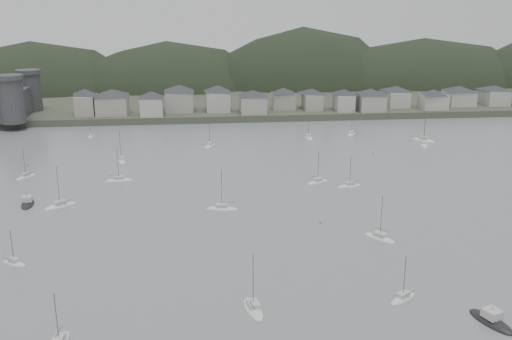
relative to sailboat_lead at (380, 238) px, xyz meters
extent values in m
plane|color=slate|center=(-24.08, -37.36, -0.18)|extent=(900.00, 900.00, 0.00)
cube|color=#383D2D|center=(-24.08, 257.64, 1.32)|extent=(900.00, 250.00, 3.00)
ellipsoid|color=black|center=(-134.95, 234.58, -10.32)|extent=(138.98, 92.48, 81.13)
ellipsoid|color=black|center=(-56.37, 235.51, -10.14)|extent=(132.08, 90.41, 79.74)
ellipsoid|color=black|center=(26.57, 235.58, -12.85)|extent=(133.88, 88.37, 101.41)
ellipsoid|color=black|center=(101.87, 230.55, -10.49)|extent=(165.81, 81.78, 82.55)
cylinder|color=#2E2F31|center=(-116.08, 128.64, 11.82)|extent=(10.00, 10.00, 18.00)
cylinder|color=#2E2F31|center=(-116.08, 156.64, 11.32)|extent=(10.00, 10.00, 17.00)
cube|color=#2E2F31|center=(-116.08, 142.64, 8.82)|extent=(3.50, 30.00, 12.00)
cube|color=gray|center=(-89.08, 144.60, 7.12)|extent=(8.34, 12.91, 8.59)
pyramid|color=#29292E|center=(-89.08, 144.60, 12.91)|extent=(15.78, 15.78, 3.01)
cube|color=gray|center=(-77.40, 143.96, 7.00)|extent=(13.68, 13.35, 8.36)
pyramid|color=#29292E|center=(-77.40, 143.96, 12.64)|extent=(20.07, 20.07, 2.93)
cube|color=#A2A199|center=(-59.65, 138.66, 6.86)|extent=(9.78, 10.20, 8.08)
pyramid|color=#29292E|center=(-59.65, 138.66, 12.31)|extent=(14.83, 14.83, 2.83)
cube|color=gray|center=(-47.59, 148.29, 7.37)|extent=(12.59, 13.33, 9.09)
pyramid|color=#29292E|center=(-47.59, 148.29, 13.51)|extent=(19.24, 19.24, 3.18)
cube|color=#A2A199|center=(-29.82, 146.74, 7.26)|extent=(10.74, 12.17, 8.87)
pyramid|color=#29292E|center=(-29.82, 146.74, 13.24)|extent=(17.01, 17.01, 3.10)
cube|color=gray|center=(-14.15, 140.17, 6.67)|extent=(11.63, 12.09, 7.69)
pyramid|color=#29292E|center=(-14.15, 140.17, 11.86)|extent=(17.61, 17.61, 2.69)
cube|color=gray|center=(1.18, 148.84, 6.54)|extent=(10.37, 9.35, 7.44)
pyramid|color=#29292E|center=(1.18, 148.84, 11.56)|extent=(14.65, 14.65, 2.60)
cube|color=gray|center=(14.55, 146.44, 6.43)|extent=(8.24, 12.20, 7.22)
pyramid|color=#29292E|center=(14.55, 146.44, 11.31)|extent=(15.17, 15.17, 2.53)
cube|color=#A2A199|center=(28.42, 141.19, 6.55)|extent=(8.06, 10.91, 7.46)
pyramid|color=#29292E|center=(28.42, 141.19, 11.59)|extent=(14.08, 14.08, 2.61)
cube|color=gray|center=(40.74, 139.70, 6.65)|extent=(11.73, 11.78, 7.66)
pyramid|color=#29292E|center=(40.74, 139.70, 11.83)|extent=(17.46, 17.46, 2.68)
cube|color=#A2A199|center=(56.56, 149.55, 6.49)|extent=(10.19, 13.02, 7.33)
pyramid|color=#29292E|center=(56.56, 149.55, 11.44)|extent=(17.23, 17.23, 2.57)
cube|color=#A2A199|center=(71.47, 140.71, 6.26)|extent=(11.70, 9.81, 6.88)
pyramid|color=#29292E|center=(71.47, 140.71, 10.90)|extent=(15.97, 15.97, 2.41)
cube|color=#A2A199|center=(88.32, 149.55, 6.32)|extent=(12.83, 12.48, 7.00)
pyramid|color=#29292E|center=(88.32, 149.55, 11.05)|extent=(18.79, 18.79, 2.45)
cube|color=#A2A199|center=(106.65, 150.07, 6.31)|extent=(11.07, 13.50, 6.97)
pyramid|color=#29292E|center=(106.65, 150.07, 11.01)|extent=(18.25, 18.25, 2.44)
ellipsoid|color=silver|center=(0.00, 0.00, -0.13)|extent=(6.87, 7.93, 1.60)
cube|color=#B9B9B5|center=(0.00, 0.00, 0.97)|extent=(3.09, 3.30, 0.70)
cylinder|color=#3F3F42|center=(0.00, 0.00, 5.03)|extent=(0.12, 0.12, 10.01)
cylinder|color=#3F3F42|center=(0.87, 1.15, 1.52)|extent=(2.25, 2.94, 0.10)
ellipsoid|color=silver|center=(44.17, 83.77, -0.13)|extent=(4.96, 9.31, 1.78)
cube|color=#B9B9B5|center=(44.17, 83.77, 1.06)|extent=(2.66, 3.50, 0.70)
cylinder|color=#3F3F42|center=(44.17, 83.77, 5.57)|extent=(0.12, 0.12, 11.10)
cylinder|color=#3F3F42|center=(43.77, 85.31, 1.61)|extent=(1.09, 3.89, 0.10)
cube|color=#B9B9B5|center=(-62.96, -34.73, 0.87)|extent=(1.88, 2.64, 0.70)
cylinder|color=#3F3F42|center=(-62.96, -34.73, 4.39)|extent=(0.12, 0.12, 8.73)
cylinder|color=#3F3F42|center=(-63.14, -33.48, 1.42)|extent=(0.56, 3.13, 0.10)
ellipsoid|color=silver|center=(-92.72, 57.70, -0.13)|extent=(5.93, 7.03, 1.41)
cube|color=#B9B9B5|center=(-92.72, 57.70, 0.88)|extent=(2.69, 2.90, 0.70)
cylinder|color=#3F3F42|center=(-92.72, 57.70, 4.42)|extent=(0.12, 0.12, 8.79)
cylinder|color=#3F3F42|center=(-91.98, 56.67, 1.43)|extent=(1.93, 2.63, 0.10)
ellipsoid|color=silver|center=(-76.53, 29.62, -0.13)|extent=(8.77, 7.22, 1.74)
cube|color=#B9B9B5|center=(-76.53, 29.62, 1.05)|extent=(3.60, 3.31, 0.70)
cylinder|color=#3F3F42|center=(-76.53, 29.62, 5.47)|extent=(0.12, 0.12, 10.90)
cylinder|color=#3F3F42|center=(-75.24, 28.74, 1.60)|extent=(3.30, 2.30, 0.10)
ellipsoid|color=silver|center=(-63.97, 50.86, -0.13)|extent=(8.41, 3.24, 1.65)
cube|color=#B9B9B5|center=(-63.97, 50.86, 1.00)|extent=(3.01, 2.02, 0.70)
cylinder|color=#3F3F42|center=(-63.97, 50.86, 5.17)|extent=(0.12, 0.12, 10.29)
cylinder|color=#3F3F42|center=(-65.45, 50.97, 1.55)|extent=(3.70, 0.38, 0.10)
ellipsoid|color=silver|center=(-82.12, 112.64, -0.13)|extent=(2.69, 6.22, 1.21)
cube|color=#B9B9B5|center=(-82.12, 112.64, 0.78)|extent=(1.59, 2.26, 0.70)
cylinder|color=#3F3F42|center=(-82.12, 112.64, 3.79)|extent=(0.12, 0.12, 7.53)
cylinder|color=#3F3F42|center=(-81.98, 111.57, 1.33)|extent=(0.45, 2.70, 0.10)
ellipsoid|color=silver|center=(22.21, 104.37, -0.13)|extent=(6.19, 8.07, 1.58)
cube|color=#B9B9B5|center=(22.21, 104.37, 0.96)|extent=(2.90, 3.26, 0.70)
cylinder|color=#3F3F42|center=(22.21, 104.37, 4.95)|extent=(0.12, 0.12, 9.85)
cylinder|color=#3F3F42|center=(21.48, 105.59, 1.51)|extent=(1.89, 3.10, 0.10)
ellipsoid|color=silver|center=(47.00, 90.63, -0.13)|extent=(8.57, 9.06, 1.89)
cube|color=#B9B9B5|center=(47.00, 90.63, 1.12)|extent=(3.76, 3.85, 0.70)
cylinder|color=#3F3F42|center=(47.00, 90.63, 5.94)|extent=(0.12, 0.12, 11.82)
cylinder|color=#3F3F42|center=(45.87, 89.36, 1.67)|extent=(2.92, 3.23, 0.10)
ellipsoid|color=silver|center=(-31.74, -27.63, -0.13)|extent=(4.23, 8.73, 1.67)
cube|color=#B9B9B5|center=(-31.74, -27.63, 1.01)|extent=(2.37, 3.23, 0.70)
cylinder|color=#3F3F42|center=(-31.74, -27.63, 5.26)|extent=(0.12, 0.12, 10.46)
cylinder|color=#3F3F42|center=(-32.03, -29.10, 1.56)|extent=(0.82, 3.72, 0.10)
ellipsoid|color=silver|center=(3.32, 37.96, -0.13)|extent=(7.75, 3.82, 1.48)
cube|color=#B9B9B5|center=(3.32, 37.96, 0.92)|extent=(2.87, 2.12, 0.70)
cylinder|color=#3F3F42|center=(3.32, 37.96, 4.66)|extent=(0.12, 0.12, 9.28)
cylinder|color=#3F3F42|center=(4.63, 37.69, 1.47)|extent=(3.29, 0.77, 0.10)
ellipsoid|color=silver|center=(-35.52, 91.26, -0.13)|extent=(5.44, 7.69, 1.48)
cube|color=#B9B9B5|center=(-35.52, 91.26, 0.91)|extent=(2.62, 3.05, 0.70)
cylinder|color=#3F3F42|center=(-35.52, 91.26, 4.66)|extent=(0.12, 0.12, 9.26)
cylinder|color=#3F3F42|center=(-36.12, 92.45, 1.46)|extent=(1.58, 3.03, 0.10)
ellipsoid|color=silver|center=(-65.92, 73.48, -0.13)|extent=(4.83, 8.86, 1.69)
cube|color=#B9B9B5|center=(-65.92, 73.48, 1.02)|extent=(2.57, 3.34, 0.70)
cylinder|color=#3F3F42|center=(-65.92, 73.48, 5.30)|extent=(0.12, 0.12, 10.56)
cylinder|color=#3F3F42|center=(-66.32, 72.01, 1.57)|extent=(1.10, 3.69, 0.10)
ellipsoid|color=silver|center=(-34.54, 22.90, -0.13)|extent=(8.76, 4.30, 1.68)
cube|color=#B9B9B5|center=(-34.54, 22.90, 1.01)|extent=(3.25, 2.39, 0.70)
cylinder|color=#3F3F42|center=(-34.54, 22.90, 5.27)|extent=(0.12, 0.12, 10.50)
cylinder|color=#3F3F42|center=(-33.06, 23.20, 1.56)|extent=(3.72, 0.85, 0.10)
ellipsoid|color=silver|center=(-5.04, 42.74, -0.13)|extent=(7.98, 5.78, 1.54)
cube|color=#B9B9B5|center=(-5.04, 42.74, 0.95)|extent=(3.18, 2.76, 0.70)
cylinder|color=#3F3F42|center=(-5.04, 42.74, 4.85)|extent=(0.12, 0.12, 9.65)
cylinder|color=#3F3F42|center=(-6.27, 43.39, 1.50)|extent=(3.12, 1.70, 0.10)
ellipsoid|color=silver|center=(-78.40, -4.44, -0.13)|extent=(6.02, 4.51, 1.17)
cube|color=#B9B9B5|center=(-78.40, -4.44, 0.76)|extent=(2.42, 2.13, 0.70)
cylinder|color=#3F3F42|center=(-78.40, -4.44, 3.69)|extent=(0.12, 0.12, 7.32)
cylinder|color=#3F3F42|center=(-79.32, -4.96, 1.31)|extent=(2.34, 1.38, 0.10)
ellipsoid|color=silver|center=(-4.60, -27.04, -0.13)|extent=(6.65, 5.36, 1.32)
cube|color=#B9B9B5|center=(-4.60, -27.04, 0.83)|extent=(2.72, 2.47, 0.70)
cylinder|color=#3F3F42|center=(-4.60, -27.04, 4.13)|extent=(0.12, 0.12, 8.22)
cylinder|color=#3F3F42|center=(-3.61, -27.69, 1.38)|extent=(2.53, 1.70, 0.10)
ellipsoid|color=silver|center=(3.70, 100.58, -0.13)|extent=(3.22, 9.07, 1.79)
cube|color=#B9B9B5|center=(3.70, 100.58, 1.07)|extent=(2.10, 3.21, 0.70)
cylinder|color=#3F3F42|center=(3.70, 100.58, 5.62)|extent=(0.12, 0.12, 11.20)
cylinder|color=#3F3F42|center=(3.76, 102.19, 1.62)|extent=(0.26, 4.03, 0.10)
ellipsoid|color=black|center=(7.28, -36.15, -0.13)|extent=(6.13, 9.61, 1.99)
cube|color=#B9B9B5|center=(7.28, -36.15, 1.52)|extent=(3.30, 3.41, 1.40)
cylinder|color=#3F3F42|center=(7.28, -36.15, 2.42)|extent=(0.10, 0.10, 1.20)
ellipsoid|color=black|center=(-85.47, 32.23, -0.13)|extent=(4.19, 9.03, 1.92)
cube|color=#B9B9B5|center=(-85.47, 32.23, 1.48)|extent=(2.74, 2.90, 1.40)
cylinder|color=#3F3F42|center=(-85.47, 32.23, 2.38)|extent=(0.10, 0.10, 1.20)
sphere|color=#C16240|center=(-11.23, 10.96, -0.03)|extent=(0.70, 0.70, 0.70)
sphere|color=#C16240|center=(21.61, 73.84, -0.03)|extent=(0.70, 0.70, 0.70)
sphere|color=#C16240|center=(-66.33, 51.55, -0.03)|extent=(0.70, 0.70, 0.70)
sphere|color=#C16240|center=(-95.95, 71.26, -0.03)|extent=(0.70, 0.70, 0.70)
camera|label=1|loc=(-40.85, -115.08, 50.99)|focal=39.90mm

